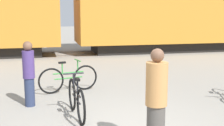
% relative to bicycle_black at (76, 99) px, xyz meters
% --- Properties ---
extents(rail_near, '(35.52, 0.07, 0.01)m').
position_rel_bicycle_black_xyz_m(rail_near, '(0.72, 9.35, -0.38)').
color(rail_near, '#4C4238').
rests_on(rail_near, ground_plane).
extents(rail_far, '(35.52, 0.07, 0.01)m').
position_rel_bicycle_black_xyz_m(rail_far, '(0.72, 10.79, -0.38)').
color(rail_far, '#4C4238').
rests_on(rail_far, ground_plane).
extents(bicycle_black, '(0.46, 1.76, 0.92)m').
position_rel_bicycle_black_xyz_m(bicycle_black, '(0.00, 0.00, 0.00)').
color(bicycle_black, black).
rests_on(bicycle_black, ground_plane).
extents(bicycle_green, '(1.70, 0.52, 0.90)m').
position_rel_bicycle_black_xyz_m(bicycle_green, '(0.03, 2.18, -0.01)').
color(bicycle_green, black).
rests_on(bicycle_green, ground_plane).
extents(person_in_purple, '(0.28, 0.28, 1.57)m').
position_rel_bicycle_black_xyz_m(person_in_purple, '(-1.00, 1.04, 0.41)').
color(person_in_purple, '#283351').
rests_on(person_in_purple, ground_plane).
extents(person_in_tan, '(0.35, 0.35, 1.69)m').
position_rel_bicycle_black_xyz_m(person_in_tan, '(1.10, -1.88, 0.45)').
color(person_in_tan, '#514C47').
rests_on(person_in_tan, ground_plane).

